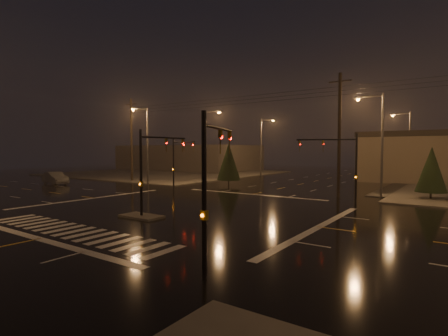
{
  "coord_description": "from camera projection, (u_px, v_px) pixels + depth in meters",
  "views": [
    {
      "loc": [
        18.1,
        -20.24,
        4.62
      ],
      "look_at": [
        0.46,
        5.25,
        3.0
      ],
      "focal_mm": 28.0,
      "sensor_mm": 36.0,
      "label": 1
    }
  ],
  "objects": [
    {
      "name": "signal_mast_se",
      "position": [
        211.0,
        174.0,
        13.13
      ],
      "size": [
        1.55,
        3.87,
        6.0
      ],
      "color": "black",
      "rests_on": "ground"
    },
    {
      "name": "streetlight_1",
      "position": [
        207.0,
        141.0,
        47.98
      ],
      "size": [
        2.77,
        0.32,
        10.0
      ],
      "color": "#38383A",
      "rests_on": "ground"
    },
    {
      "name": "streetlight_5",
      "position": [
        146.0,
        141.0,
        45.12
      ],
      "size": [
        0.32,
        2.77,
        10.0
      ],
      "color": "#38383A",
      "rests_on": "ground"
    },
    {
      "name": "signal_mast_median",
      "position": [
        151.0,
        162.0,
        24.43
      ],
      "size": [
        0.25,
        4.59,
        6.0
      ],
      "color": "black",
      "rests_on": "ground"
    },
    {
      "name": "stop_bar_near",
      "position": [
        39.0,
        239.0,
        18.11
      ],
      "size": [
        16.0,
        0.5,
        0.01
      ],
      "primitive_type": "cube",
      "color": "beige",
      "rests_on": "ground"
    },
    {
      "name": "stop_bar_far",
      "position": [
        252.0,
        194.0,
        36.18
      ],
      "size": [
        16.0,
        0.5,
        0.01
      ],
      "primitive_type": "cube",
      "color": "beige",
      "rests_on": "ground"
    },
    {
      "name": "sidewalk_nw",
      "position": [
        168.0,
        173.0,
        68.82
      ],
      "size": [
        36.0,
        36.0,
        0.12
      ],
      "primitive_type": "cube",
      "color": "#46433E",
      "rests_on": "ground"
    },
    {
      "name": "streetlight_3",
      "position": [
        379.0,
        138.0,
        33.63
      ],
      "size": [
        2.77,
        0.32,
        10.0
      ],
      "color": "#38383A",
      "rests_on": "ground"
    },
    {
      "name": "streetlight_2",
      "position": [
        263.0,
        143.0,
        61.12
      ],
      "size": [
        2.77,
        0.32,
        10.0
      ],
      "color": "#38383A",
      "rests_on": "ground"
    },
    {
      "name": "car_crossing",
      "position": [
        55.0,
        178.0,
        46.76
      ],
      "size": [
        5.25,
        2.5,
        1.66
      ],
      "primitive_type": "imported",
      "rotation": [
        0.0,
        0.0,
        1.42
      ],
      "color": "#4F5256",
      "rests_on": "ground"
    },
    {
      "name": "ground",
      "position": [
        181.0,
        209.0,
        27.14
      ],
      "size": [
        140.0,
        140.0,
        0.0
      ],
      "primitive_type": "plane",
      "color": "black",
      "rests_on": "ground"
    },
    {
      "name": "signal_mast_nw",
      "position": [
        178.0,
        157.0,
        40.67
      ],
      "size": [
        4.84,
        1.86,
        6.0
      ],
      "color": "black",
      "rests_on": "ground"
    },
    {
      "name": "median_island",
      "position": [
        142.0,
        216.0,
        23.86
      ],
      "size": [
        3.0,
        1.6,
        0.15
      ],
      "primitive_type": "cube",
      "color": "#46433E",
      "rests_on": "ground"
    },
    {
      "name": "crosswalk",
      "position": [
        74.0,
        231.0,
        19.75
      ],
      "size": [
        15.0,
        2.6,
        0.01
      ],
      "primitive_type": "cube",
      "color": "beige",
      "rests_on": "ground"
    },
    {
      "name": "conifer_3",
      "position": [
        229.0,
        162.0,
        45.27
      ],
      "size": [
        3.07,
        3.07,
        5.49
      ],
      "color": "black",
      "rests_on": "ground"
    },
    {
      "name": "conifer_0",
      "position": [
        431.0,
        169.0,
        32.27
      ],
      "size": [
        2.71,
        2.71,
        4.93
      ],
      "color": "black",
      "rests_on": "ground"
    },
    {
      "name": "utility_pole_1",
      "position": [
        339.0,
        134.0,
        33.78
      ],
      "size": [
        2.2,
        0.32,
        12.0
      ],
      "color": "black",
      "rests_on": "ground"
    },
    {
      "name": "streetlight_4",
      "position": [
        407.0,
        142.0,
        50.05
      ],
      "size": [
        2.77,
        0.32,
        10.0
      ],
      "color": "#38383A",
      "rests_on": "ground"
    },
    {
      "name": "commercial_block",
      "position": [
        189.0,
        158.0,
        81.38
      ],
      "size": [
        30.0,
        18.0,
        5.6
      ],
      "primitive_type": "cube",
      "color": "#443E3C",
      "rests_on": "ground"
    },
    {
      "name": "signal_mast_ne",
      "position": [
        343.0,
        159.0,
        29.87
      ],
      "size": [
        4.84,
        1.86,
        6.0
      ],
      "color": "black",
      "rests_on": "ground"
    },
    {
      "name": "utility_pole_0",
      "position": [
        131.0,
        139.0,
        50.82
      ],
      "size": [
        2.2,
        0.32,
        12.0
      ],
      "color": "black",
      "rests_on": "ground"
    }
  ]
}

